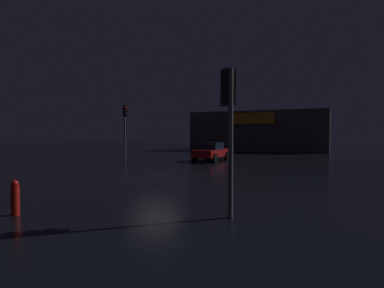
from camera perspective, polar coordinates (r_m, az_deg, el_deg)
ground_plane at (r=16.63m, az=-6.53°, el=-5.71°), size 120.00×120.00×0.00m
store_building at (r=42.53m, az=12.06°, el=2.27°), size 17.20×6.65×5.11m
traffic_signal_main at (r=26.00m, az=-12.03°, el=4.00°), size 0.42×0.42×4.50m
traffic_signal_opposite at (r=8.27m, az=6.65°, el=6.24°), size 0.42×0.42×3.85m
car_near at (r=25.47m, az=3.49°, el=-1.35°), size 2.01×4.19×1.51m
fire_hydrant at (r=9.73m, az=-29.39°, el=-8.48°), size 0.22×0.22×0.95m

